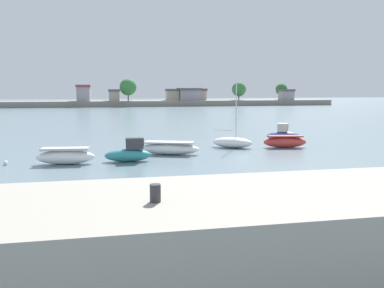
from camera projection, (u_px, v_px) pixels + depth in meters
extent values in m
plane|color=slate|center=(305.00, 188.00, 23.15)|extent=(400.00, 400.00, 0.00)
cylinder|color=#2D2D33|center=(155.00, 193.00, 10.81)|extent=(0.30, 0.30, 0.48)
ellipsoid|color=white|center=(65.00, 157.00, 30.37)|extent=(4.44, 1.79, 1.09)
cube|color=#AFAFAF|center=(65.00, 149.00, 30.29)|extent=(3.55, 1.49, 0.17)
ellipsoid|color=teal|center=(128.00, 155.00, 31.47)|extent=(3.62, 1.45, 0.99)
cube|color=#333338|center=(134.00, 143.00, 31.43)|extent=(1.38, 0.84, 0.87)
cube|color=black|center=(143.00, 142.00, 31.52)|extent=(0.11, 0.71, 0.61)
ellipsoid|color=white|center=(169.00, 149.00, 34.87)|extent=(5.51, 3.23, 0.98)
cube|color=#AFAFAF|center=(169.00, 142.00, 34.79)|extent=(4.43, 2.64, 0.13)
ellipsoid|color=white|center=(232.00, 143.00, 38.76)|extent=(4.10, 3.35, 1.01)
cylinder|color=silver|center=(236.00, 110.00, 38.22)|extent=(0.10, 0.10, 5.27)
cylinder|color=#B7B7BC|center=(223.00, 130.00, 38.95)|extent=(1.70, 1.12, 0.08)
ellipsoid|color=#C63833|center=(285.00, 142.00, 38.89)|extent=(4.27, 1.92, 1.05)
cube|color=maroon|center=(285.00, 136.00, 38.81)|extent=(3.42, 1.59, 0.12)
ellipsoid|color=#3856A8|center=(284.00, 136.00, 43.88)|extent=(3.81, 2.39, 1.01)
cube|color=#BCB2A3|center=(283.00, 127.00, 43.77)|extent=(1.30, 1.19, 0.89)
cube|color=black|center=(288.00, 127.00, 43.68)|extent=(0.35, 0.77, 0.62)
sphere|color=white|center=(6.00, 163.00, 30.08)|extent=(0.34, 0.34, 0.34)
sphere|color=red|center=(171.00, 142.00, 41.75)|extent=(0.30, 0.30, 0.30)
cube|color=gray|center=(144.00, 103.00, 128.17)|extent=(123.84, 11.21, 1.73)
cube|color=#99939E|center=(84.00, 94.00, 123.56)|extent=(3.86, 5.59, 4.21)
cube|color=brown|center=(83.00, 86.00, 123.23)|extent=(4.25, 6.15, 0.70)
cube|color=#B2A38E|center=(114.00, 96.00, 125.63)|extent=(3.20, 4.82, 2.87)
cube|color=#565156|center=(114.00, 90.00, 125.39)|extent=(3.52, 5.30, 0.70)
cube|color=#B2A38E|center=(172.00, 96.00, 130.28)|extent=(3.88, 4.25, 2.98)
cube|color=#565156|center=(172.00, 90.00, 130.03)|extent=(4.27, 4.68, 0.70)
cube|color=#99939E|center=(189.00, 95.00, 130.91)|extent=(6.65, 5.93, 3.24)
cube|color=#565156|center=(189.00, 89.00, 130.64)|extent=(7.32, 6.52, 0.70)
cube|color=#B2A38E|center=(198.00, 95.00, 132.49)|extent=(4.82, 4.25, 3.07)
cube|color=brown|center=(198.00, 90.00, 132.23)|extent=(5.30, 4.68, 0.70)
cube|color=#99939E|center=(286.00, 96.00, 135.75)|extent=(4.09, 3.97, 2.85)
cube|color=#565156|center=(286.00, 90.00, 135.51)|extent=(4.50, 4.37, 0.70)
cylinder|color=brown|center=(128.00, 97.00, 124.87)|extent=(0.36, 0.36, 2.16)
sphere|color=#387A3D|center=(128.00, 87.00, 124.44)|extent=(5.16, 5.16, 5.16)
cylinder|color=brown|center=(239.00, 97.00, 134.69)|extent=(0.36, 0.36, 1.65)
sphere|color=#387A3D|center=(239.00, 89.00, 134.32)|extent=(4.71, 4.71, 4.71)
cylinder|color=brown|center=(281.00, 97.00, 139.13)|extent=(0.36, 0.36, 1.89)
sphere|color=#2D6B33|center=(281.00, 89.00, 138.78)|extent=(4.01, 4.01, 4.01)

